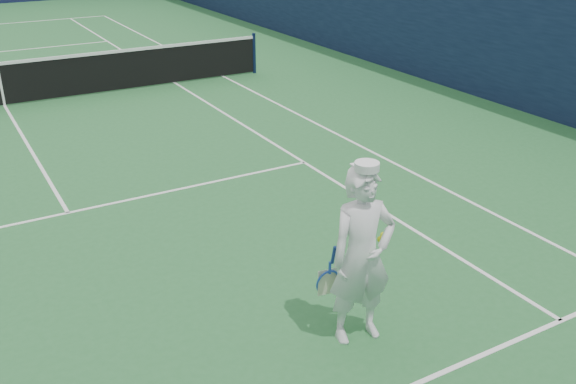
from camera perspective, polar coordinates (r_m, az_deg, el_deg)
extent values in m
plane|color=#266632|center=(16.10, -23.87, 6.98)|extent=(80.00, 80.00, 0.00)
cube|color=white|center=(17.46, -5.70, 10.15)|extent=(0.06, 23.83, 0.01)
cube|color=white|center=(16.96, -9.96, 9.50)|extent=(0.06, 23.77, 0.01)
cube|color=white|center=(10.10, -18.97, -1.77)|extent=(8.23, 0.06, 0.01)
cube|color=white|center=(16.10, -23.87, 7.00)|extent=(0.06, 12.80, 0.01)
cylinder|color=#141E4C|center=(17.72, -3.03, 12.21)|extent=(0.09, 0.09, 1.07)
cube|color=black|center=(15.97, -24.17, 8.69)|extent=(12.79, 0.02, 0.92)
cube|color=white|center=(15.98, -24.15, 8.59)|extent=(0.05, 0.03, 0.94)
imported|color=white|center=(6.53, 6.60, -5.73)|extent=(0.76, 0.55, 1.92)
cylinder|color=white|center=(6.10, 7.03, 2.28)|extent=(0.24, 0.24, 0.08)
cube|color=white|center=(6.22, 6.45, 2.44)|extent=(0.19, 0.12, 0.02)
cylinder|color=navy|center=(6.46, 4.07, -5.60)|extent=(0.05, 0.09, 0.22)
cube|color=#2045AE|center=(6.59, 3.74, -6.74)|extent=(0.02, 0.02, 0.14)
torus|color=#2045AE|center=(6.75, 3.54, -7.97)|extent=(0.31, 0.14, 0.29)
cube|color=beige|center=(6.75, 3.54, -7.97)|extent=(0.22, 0.03, 0.30)
sphere|color=#C5D217|center=(6.67, 8.21, -4.18)|extent=(0.07, 0.07, 0.07)
sphere|color=#C5D217|center=(6.69, 8.48, -3.81)|extent=(0.07, 0.07, 0.07)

